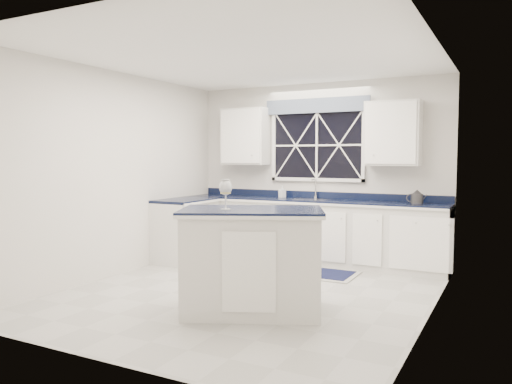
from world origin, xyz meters
The scene contains 13 objects.
ground centered at (0.00, 0.00, 0.00)m, with size 4.50×4.50×0.00m, color #ABABA6.
back_wall centered at (0.00, 2.25, 1.35)m, with size 4.00×0.10×2.70m, color beige.
base_cabinets centered at (-0.33, 1.78, 0.45)m, with size 3.99×1.60×0.90m.
countertop centered at (0.00, 1.95, 0.92)m, with size 3.98×0.64×0.04m, color black.
dishwasher centered at (-1.10, 1.95, 0.41)m, with size 0.60×0.58×0.82m, color black.
window centered at (0.00, 2.20, 1.83)m, with size 1.65×0.09×1.26m.
upper_cabinets centered at (0.00, 2.08, 1.90)m, with size 3.10×0.34×0.90m.
faucet centered at (0.00, 2.14, 1.10)m, with size 0.05×0.20×0.30m.
island centered at (0.37, -0.62, 0.53)m, with size 1.63×1.36×1.05m.
rug centered at (0.32, 1.24, 0.01)m, with size 1.17×0.71×0.02m.
kettle centered at (1.54, 1.95, 1.03)m, with size 0.27×0.20×0.19m.
wine_glass centered at (0.18, -0.81, 1.26)m, with size 0.13×0.13×0.30m.
soap_bottle centered at (-0.52, 2.06, 1.03)m, with size 0.08×0.09×0.19m, color silver.
Camera 1 is at (2.71, -5.01, 1.57)m, focal length 35.00 mm.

